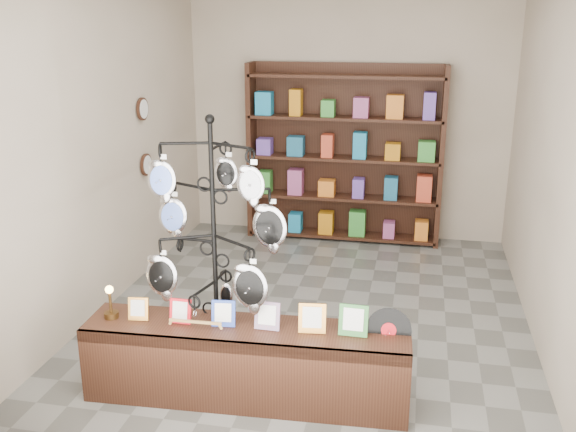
# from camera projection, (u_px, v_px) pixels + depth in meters

# --- Properties ---
(ground) EXTENTS (5.00, 5.00, 0.00)m
(ground) POSITION_uv_depth(u_px,v_px,m) (312.00, 314.00, 6.15)
(ground) COLOR slate
(ground) RESTS_ON ground
(room_envelope) EXTENTS (5.00, 5.00, 5.00)m
(room_envelope) POSITION_uv_depth(u_px,v_px,m) (314.00, 122.00, 5.60)
(room_envelope) COLOR #C2B19C
(room_envelope) RESTS_ON ground
(display_tree) EXTENTS (1.07, 0.92, 2.09)m
(display_tree) POSITION_uv_depth(u_px,v_px,m) (214.00, 236.00, 4.65)
(display_tree) COLOR black
(display_tree) RESTS_ON ground
(front_shelf) EXTENTS (2.39, 0.60, 0.84)m
(front_shelf) POSITION_uv_depth(u_px,v_px,m) (246.00, 362.00, 4.72)
(front_shelf) COLOR black
(front_shelf) RESTS_ON ground
(back_shelving) EXTENTS (2.42, 0.36, 2.20)m
(back_shelving) POSITION_uv_depth(u_px,v_px,m) (344.00, 159.00, 7.99)
(back_shelving) COLOR black
(back_shelving) RESTS_ON ground
(wall_clocks) EXTENTS (0.03, 0.24, 0.84)m
(wall_clocks) POSITION_uv_depth(u_px,v_px,m) (144.00, 137.00, 6.84)
(wall_clocks) COLOR black
(wall_clocks) RESTS_ON ground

